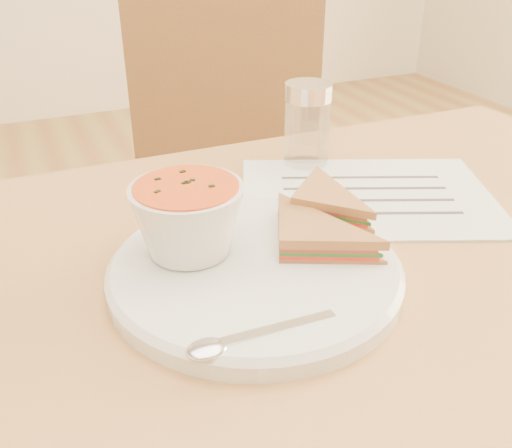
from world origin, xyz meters
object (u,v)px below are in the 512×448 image
soup_bowl (188,223)px  condiment_shaker (307,125)px  chair_far (237,220)px  plate (255,272)px

soup_bowl → condiment_shaker: (0.24, 0.20, 0.00)m
soup_bowl → condiment_shaker: condiment_shaker is taller
chair_far → condiment_shaker: chair_far is taller
plate → soup_bowl: bearing=141.7°
plate → soup_bowl: soup_bowl is taller
chair_far → soup_bowl: size_ratio=8.74×
condiment_shaker → soup_bowl: bearing=-140.2°
plate → soup_bowl: 0.08m
soup_bowl → chair_far: bearing=63.9°
soup_bowl → condiment_shaker: 0.31m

